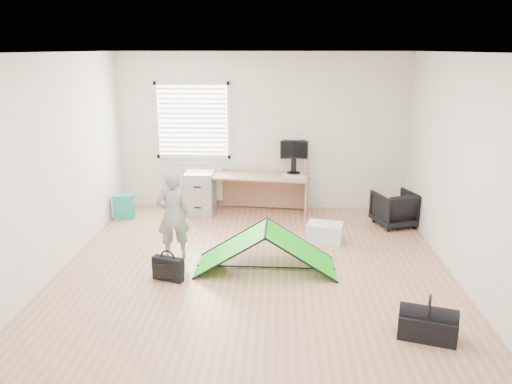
{
  "coord_description": "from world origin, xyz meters",
  "views": [
    {
      "loc": [
        0.29,
        -5.81,
        2.74
      ],
      "look_at": [
        0.0,
        0.4,
        0.95
      ],
      "focal_mm": 35.0,
      "sensor_mm": 36.0,
      "label": 1
    }
  ],
  "objects_px": {
    "monitor_left": "(293,161)",
    "laptop_bag": "(168,269)",
    "person": "(173,215)",
    "kite": "(266,248)",
    "office_chair": "(395,209)",
    "duffel_bag": "(427,327)",
    "monitor_right": "(295,161)",
    "desk": "(249,194)",
    "storage_crate": "(325,233)",
    "filing_cabinet": "(201,192)",
    "thermos": "(306,166)"
  },
  "relations": [
    {
      "from": "thermos",
      "to": "laptop_bag",
      "type": "xyz_separation_m",
      "value": [
        -1.79,
        -2.73,
        -0.67
      ]
    },
    {
      "from": "monitor_left",
      "to": "kite",
      "type": "relative_size",
      "value": 0.24
    },
    {
      "from": "office_chair",
      "to": "laptop_bag",
      "type": "relative_size",
      "value": 1.57
    },
    {
      "from": "storage_crate",
      "to": "desk",
      "type": "bearing_deg",
      "value": 133.01
    },
    {
      "from": "filing_cabinet",
      "to": "laptop_bag",
      "type": "xyz_separation_m",
      "value": [
        0.0,
        -2.65,
        -0.22
      ]
    },
    {
      "from": "person",
      "to": "laptop_bag",
      "type": "relative_size",
      "value": 3.07
    },
    {
      "from": "monitor_right",
      "to": "person",
      "type": "xyz_separation_m",
      "value": [
        -1.68,
        -2.08,
        -0.29
      ]
    },
    {
      "from": "office_chair",
      "to": "laptop_bag",
      "type": "xyz_separation_m",
      "value": [
        -3.2,
        -2.12,
        -0.13
      ]
    },
    {
      "from": "duffel_bag",
      "to": "desk",
      "type": "bearing_deg",
      "value": 134.22
    },
    {
      "from": "filing_cabinet",
      "to": "desk",
      "type": "bearing_deg",
      "value": 0.42
    },
    {
      "from": "filing_cabinet",
      "to": "person",
      "type": "distance_m",
      "value": 1.97
    },
    {
      "from": "laptop_bag",
      "to": "duffel_bag",
      "type": "distance_m",
      "value": 3.04
    },
    {
      "from": "filing_cabinet",
      "to": "monitor_left",
      "type": "xyz_separation_m",
      "value": [
        1.58,
        0.13,
        0.53
      ]
    },
    {
      "from": "monitor_left",
      "to": "laptop_bag",
      "type": "distance_m",
      "value": 3.28
    },
    {
      "from": "office_chair",
      "to": "storage_crate",
      "type": "distance_m",
      "value": 1.4
    },
    {
      "from": "desk",
      "to": "storage_crate",
      "type": "relative_size",
      "value": 3.98
    },
    {
      "from": "monitor_left",
      "to": "laptop_bag",
      "type": "relative_size",
      "value": 1.12
    },
    {
      "from": "thermos",
      "to": "monitor_right",
      "type": "bearing_deg",
      "value": 166.44
    },
    {
      "from": "duffel_bag",
      "to": "office_chair",
      "type": "bearing_deg",
      "value": 99.88
    },
    {
      "from": "monitor_right",
      "to": "monitor_left",
      "type": "bearing_deg",
      "value": -170.53
    },
    {
      "from": "monitor_left",
      "to": "duffel_bag",
      "type": "height_order",
      "value": "monitor_left"
    },
    {
      "from": "duffel_bag",
      "to": "thermos",
      "type": "bearing_deg",
      "value": 121.32
    },
    {
      "from": "thermos",
      "to": "storage_crate",
      "type": "height_order",
      "value": "thermos"
    },
    {
      "from": "thermos",
      "to": "office_chair",
      "type": "distance_m",
      "value": 1.62
    },
    {
      "from": "office_chair",
      "to": "storage_crate",
      "type": "height_order",
      "value": "office_chair"
    },
    {
      "from": "filing_cabinet",
      "to": "kite",
      "type": "relative_size",
      "value": 0.41
    },
    {
      "from": "desk",
      "to": "monitor_right",
      "type": "relative_size",
      "value": 4.55
    },
    {
      "from": "storage_crate",
      "to": "person",
      "type": "bearing_deg",
      "value": -162.39
    },
    {
      "from": "desk",
      "to": "office_chair",
      "type": "distance_m",
      "value": 2.43
    },
    {
      "from": "person",
      "to": "storage_crate",
      "type": "relative_size",
      "value": 2.39
    },
    {
      "from": "person",
      "to": "kite",
      "type": "xyz_separation_m",
      "value": [
        1.25,
        -0.3,
        -0.32
      ]
    },
    {
      "from": "desk",
      "to": "duffel_bag",
      "type": "bearing_deg",
      "value": -56.39
    },
    {
      "from": "desk",
      "to": "duffel_bag",
      "type": "height_order",
      "value": "desk"
    },
    {
      "from": "kite",
      "to": "office_chair",
      "type": "bearing_deg",
      "value": 41.65
    },
    {
      "from": "monitor_left",
      "to": "office_chair",
      "type": "height_order",
      "value": "monitor_left"
    },
    {
      "from": "laptop_bag",
      "to": "duffel_bag",
      "type": "relative_size",
      "value": 0.72
    },
    {
      "from": "kite",
      "to": "filing_cabinet",
      "type": "bearing_deg",
      "value": 118.73
    },
    {
      "from": "storage_crate",
      "to": "duffel_bag",
      "type": "xyz_separation_m",
      "value": [
        0.79,
        -2.51,
        -0.02
      ]
    },
    {
      "from": "monitor_left",
      "to": "duffel_bag",
      "type": "bearing_deg",
      "value": -89.31
    },
    {
      "from": "thermos",
      "to": "monitor_left",
      "type": "bearing_deg",
      "value": 167.46
    },
    {
      "from": "desk",
      "to": "office_chair",
      "type": "relative_size",
      "value": 3.26
    },
    {
      "from": "office_chair",
      "to": "duffel_bag",
      "type": "relative_size",
      "value": 1.12
    },
    {
      "from": "monitor_left",
      "to": "storage_crate",
      "type": "xyz_separation_m",
      "value": [
        0.45,
        -1.42,
        -0.75
      ]
    },
    {
      "from": "thermos",
      "to": "office_chair",
      "type": "bearing_deg",
      "value": -23.34
    },
    {
      "from": "desk",
      "to": "duffel_bag",
      "type": "xyz_separation_m",
      "value": [
        1.98,
        -3.79,
        -0.22
      ]
    },
    {
      "from": "kite",
      "to": "monitor_left",
      "type": "bearing_deg",
      "value": 81.74
    },
    {
      "from": "monitor_left",
      "to": "monitor_right",
      "type": "relative_size",
      "value": 1.0
    },
    {
      "from": "laptop_bag",
      "to": "person",
      "type": "bearing_deg",
      "value": 114.35
    },
    {
      "from": "monitor_left",
      "to": "laptop_bag",
      "type": "xyz_separation_m",
      "value": [
        -1.57,
        -2.78,
        -0.75
      ]
    },
    {
      "from": "person",
      "to": "storage_crate",
      "type": "xyz_separation_m",
      "value": [
        2.09,
        0.66,
        -0.46
      ]
    }
  ]
}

